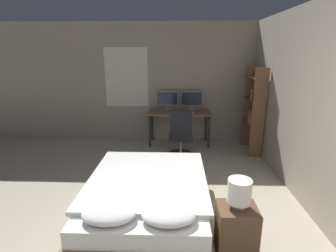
{
  "coord_description": "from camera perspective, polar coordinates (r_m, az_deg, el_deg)",
  "views": [
    {
      "loc": [
        0.15,
        -1.7,
        2.06
      ],
      "look_at": [
        -0.02,
        2.89,
        0.75
      ],
      "focal_mm": 28.0,
      "sensor_mm": 36.0,
      "label": 1
    }
  ],
  "objects": [
    {
      "name": "wall_back",
      "position": [
        6.17,
        0.58,
        9.33
      ],
      "size": [
        12.0,
        0.08,
        2.7
      ],
      "color": "#9E9384",
      "rests_on": "ground_plane"
    },
    {
      "name": "wall_side_right",
      "position": [
        3.72,
        30.34,
        2.75
      ],
      "size": [
        0.06,
        12.0,
        2.7
      ],
      "color": "#9E9384",
      "rests_on": "ground_plane"
    },
    {
      "name": "bed",
      "position": [
        3.54,
        -4.54,
        -15.12
      ],
      "size": [
        1.53,
        2.02,
        0.55
      ],
      "color": "#846647",
      "rests_on": "ground_plane"
    },
    {
      "name": "nightstand",
      "position": [
        3.01,
        14.6,
        -21.14
      ],
      "size": [
        0.4,
        0.35,
        0.54
      ],
      "color": "brown",
      "rests_on": "ground_plane"
    },
    {
      "name": "bedside_lamp",
      "position": [
        2.76,
        15.27,
        -13.57
      ],
      "size": [
        0.24,
        0.24,
        0.31
      ],
      "color": "gray",
      "rests_on": "nightstand"
    },
    {
      "name": "desk",
      "position": [
        5.91,
        2.47,
        2.21
      ],
      "size": [
        1.39,
        0.62,
        0.76
      ],
      "color": "#846042",
      "rests_on": "ground_plane"
    },
    {
      "name": "monitor_left",
      "position": [
        6.05,
        -0.15,
        5.86
      ],
      "size": [
        0.5,
        0.16,
        0.43
      ],
      "color": "#B7B7BC",
      "rests_on": "desk"
    },
    {
      "name": "monitor_right",
      "position": [
        6.06,
        5.15,
        5.8
      ],
      "size": [
        0.5,
        0.16,
        0.43
      ],
      "color": "#B7B7BC",
      "rests_on": "desk"
    },
    {
      "name": "keyboard",
      "position": [
        5.69,
        2.5,
        2.76
      ],
      "size": [
        0.4,
        0.13,
        0.02
      ],
      "color": "#B7B7BC",
      "rests_on": "desk"
    },
    {
      "name": "computer_mouse",
      "position": [
        5.7,
        5.41,
        2.81
      ],
      "size": [
        0.07,
        0.05,
        0.04
      ],
      "color": "#B7B7BC",
      "rests_on": "desk"
    },
    {
      "name": "office_chair",
      "position": [
        5.25,
        2.81,
        -2.9
      ],
      "size": [
        0.52,
        0.52,
        0.94
      ],
      "color": "black",
      "rests_on": "ground_plane"
    },
    {
      "name": "bookshelf",
      "position": [
        5.63,
        18.4,
        3.94
      ],
      "size": [
        0.26,
        0.73,
        1.77
      ],
      "color": "brown",
      "rests_on": "ground_plane"
    }
  ]
}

